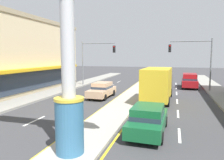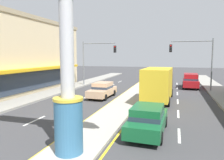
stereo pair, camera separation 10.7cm
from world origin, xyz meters
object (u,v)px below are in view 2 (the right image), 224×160
at_px(traffic_light_left_side, 95,56).
at_px(sedan_near_right_lane, 148,119).
at_px(sedan_far_left_oncoming, 102,90).
at_px(suv_kerb_right, 191,81).
at_px(traffic_light_right_side, 196,55).
at_px(sedan_mid_left_lane, 164,83).
at_px(box_truck_near_left_lane, 159,84).
at_px(district_sign, 67,50).

relative_size(traffic_light_left_side, sedan_near_right_lane, 1.42).
bearing_deg(sedan_near_right_lane, traffic_light_left_side, 119.87).
bearing_deg(sedan_far_left_oncoming, suv_kerb_right, 46.07).
xyz_separation_m(sedan_far_left_oncoming, suv_kerb_right, (8.97, 9.31, 0.20)).
xyz_separation_m(traffic_light_left_side, sedan_far_left_oncoming, (3.59, -7.32, -3.46)).
relative_size(traffic_light_right_side, sedan_mid_left_lane, 1.44).
distance_m(traffic_light_left_side, suv_kerb_right, 13.12).
xyz_separation_m(traffic_light_left_side, sedan_mid_left_lane, (9.26, 0.35, -3.46)).
height_order(sedan_far_left_oncoming, suv_kerb_right, suv_kerb_right).
bearing_deg(box_truck_near_left_lane, traffic_light_left_side, 139.46).
relative_size(sedan_mid_left_lane, sedan_far_left_oncoming, 0.99).
bearing_deg(traffic_light_right_side, box_truck_near_left_lane, -117.30).
xyz_separation_m(district_sign, suv_kerb_right, (6.13, 21.68, -3.43)).
distance_m(traffic_light_right_side, sedan_mid_left_lane, 5.10).
relative_size(sedan_near_right_lane, suv_kerb_right, 0.94).
bearing_deg(traffic_light_left_side, traffic_light_right_side, -3.40).
relative_size(district_sign, sedan_far_left_oncoming, 1.88).
bearing_deg(district_sign, box_truck_near_left_lane, 76.87).
height_order(traffic_light_right_side, box_truck_near_left_lane, traffic_light_right_side).
height_order(box_truck_near_left_lane, suv_kerb_right, box_truck_near_left_lane).
relative_size(traffic_light_left_side, sedan_far_left_oncoming, 1.42).
height_order(traffic_light_left_side, traffic_light_right_side, same).
relative_size(traffic_light_left_side, traffic_light_right_side, 1.00).
relative_size(traffic_light_right_side, sedan_far_left_oncoming, 1.42).
bearing_deg(traffic_light_right_side, suv_kerb_right, 95.97).
distance_m(box_truck_near_left_lane, sedan_mid_left_lane, 8.26).
xyz_separation_m(traffic_light_left_side, box_truck_near_left_lane, (9.18, -7.85, -2.55)).
bearing_deg(suv_kerb_right, district_sign, -105.80).
relative_size(traffic_light_right_side, sedan_near_right_lane, 1.42).
height_order(sedan_mid_left_lane, suv_kerb_right, suv_kerb_right).
bearing_deg(box_truck_near_left_lane, sedan_mid_left_lane, 89.48).
distance_m(district_sign, sedan_far_left_oncoming, 13.20).
height_order(district_sign, suv_kerb_right, district_sign).
xyz_separation_m(sedan_near_right_lane, sedan_far_left_oncoming, (-5.67, 8.79, 0.00)).
height_order(traffic_light_left_side, box_truck_near_left_lane, traffic_light_left_side).
bearing_deg(sedan_far_left_oncoming, district_sign, -77.10).
height_order(district_sign, traffic_light_right_side, district_sign).
height_order(sedan_near_right_lane, sedan_mid_left_lane, same).
height_order(traffic_light_right_side, sedan_mid_left_lane, traffic_light_right_side).
distance_m(sedan_mid_left_lane, suv_kerb_right, 3.69).
xyz_separation_m(district_sign, sedan_far_left_oncoming, (-2.83, 12.37, -3.63)).
relative_size(box_truck_near_left_lane, suv_kerb_right, 1.50).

